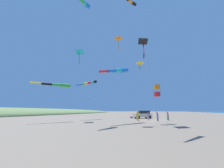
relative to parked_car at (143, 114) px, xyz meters
name	(u,v)px	position (x,y,z in m)	size (l,w,h in m)	color
ground_plane	(154,120)	(-2.78, 5.87, -0.95)	(600.00, 600.00, 0.00)	#756654
parked_car	(143,114)	(0.00, 0.00, 0.00)	(4.62, 3.88, 1.85)	beige
cooler_box	(132,117)	(2.91, -0.78, -0.74)	(0.62, 0.42, 0.42)	purple
person_adult_flyer	(138,115)	(0.06, 8.24, 0.11)	(0.69, 0.70, 1.96)	gold
person_child_green_jacket	(168,115)	(-5.42, 5.10, 0.01)	(0.63, 0.58, 1.76)	#3D7F51
person_child_grey_jacket	(157,116)	(-3.51, 7.54, -0.02)	(0.59, 0.50, 1.71)	#8E6B9E
person_bystander_far	(149,116)	(-1.85, 6.70, -0.13)	(0.35, 0.45, 1.51)	#8E6B9E
kite_windsock_magenta_far_left	(119,71)	(2.60, 12.33, 7.92)	(7.03, 16.34, 9.93)	blue
kite_windsock_teal_far_right	(90,83)	(11.72, 5.50, 7.51)	(9.02, 12.35, 9.47)	black
kite_box_yellow_midlevel	(157,91)	(-3.72, 12.77, 4.01)	(2.42, 10.75, 5.90)	orange
kite_delta_long_streamer_right	(143,42)	(-1.98, 14.05, 11.91)	(6.95, 7.38, 13.28)	black
kite_delta_blue_topmost	(79,52)	(11.56, 11.07, 13.02)	(6.60, 12.74, 14.61)	#1EB7C6
kite_delta_checkered_midright	(140,64)	(-1.24, 12.62, 8.74)	(4.83, 6.37, 9.99)	yellow
kite_delta_black_fish_shape	(118,39)	(1.93, 14.69, 12.72)	(8.53, 7.79, 13.99)	orange
kite_windsock_purple_drifting	(85,4)	(8.39, 14.92, 20.86)	(7.47, 14.30, 22.28)	blue
kite_windsock_small_distant	(57,85)	(13.43, 14.84, 5.52)	(16.21, 8.78, 6.89)	green
kite_windsock_orange_high_right	(130,2)	(-1.21, 20.16, 14.55)	(3.02, 12.83, 15.92)	black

